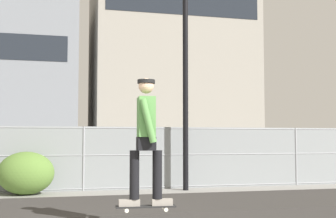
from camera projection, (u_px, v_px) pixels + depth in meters
gravel_berm at (99, 213)px, 8.03m from camera, size 17.56×2.53×0.31m
skateboard at (146, 207)px, 6.00m from camera, size 0.81×0.27×0.07m
skater at (146, 133)px, 6.06m from camera, size 0.73×0.60×1.72m
chain_fence at (84, 158)px, 12.93m from camera, size 27.24×0.06×1.85m
street_lamp at (185, 46)px, 13.33m from camera, size 0.44×0.44×6.85m
parked_car_mid at (83, 157)px, 16.60m from camera, size 4.55×2.25×1.66m
office_block at (169, 45)px, 54.56m from camera, size 18.37×13.78×25.84m
shrub_center at (26, 173)px, 11.98m from camera, size 1.49×1.22×1.15m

